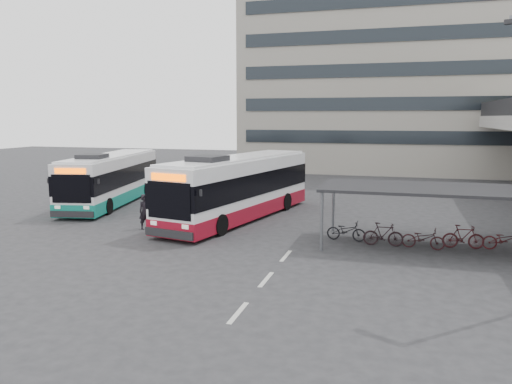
# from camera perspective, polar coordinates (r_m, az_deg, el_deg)

# --- Properties ---
(ground) EXTENTS (120.00, 120.00, 0.00)m
(ground) POSITION_cam_1_polar(r_m,az_deg,el_deg) (20.44, -3.46, -6.78)
(ground) COLOR #28282B
(ground) RESTS_ON ground
(bike_shelter) EXTENTS (10.00, 4.00, 2.54)m
(bike_shelter) POSITION_cam_1_polar(r_m,az_deg,el_deg) (21.99, 20.63, -2.38)
(bike_shelter) COLOR #595B60
(bike_shelter) RESTS_ON ground
(office_block) EXTENTS (30.00, 15.00, 25.00)m
(office_block) POSITION_cam_1_polar(r_m,az_deg,el_deg) (55.02, 15.97, 15.63)
(office_block) COLOR gray
(office_block) RESTS_ON ground
(road_markings) EXTENTS (0.15, 7.60, 0.01)m
(road_markings) POSITION_cam_1_polar(r_m,az_deg,el_deg) (16.98, 1.16, -9.97)
(road_markings) COLOR beige
(road_markings) RESTS_ON ground
(bus_main) EXTENTS (5.04, 12.39, 3.58)m
(bus_main) POSITION_cam_1_polar(r_m,az_deg,el_deg) (26.65, -1.95, 0.48)
(bus_main) COLOR white
(bus_main) RESTS_ON ground
(bus_teal) EXTENTS (4.52, 11.47, 3.32)m
(bus_teal) POSITION_cam_1_polar(r_m,az_deg,el_deg) (32.66, -16.16, 1.42)
(bus_teal) COLOR white
(bus_teal) RESTS_ON ground
(pedestrian) EXTENTS (0.71, 0.74, 1.71)m
(pedestrian) POSITION_cam_1_polar(r_m,az_deg,el_deg) (24.81, -12.56, -2.22)
(pedestrian) COLOR black
(pedestrian) RESTS_ON ground
(sign_totem_north) EXTENTS (0.56, 0.34, 2.66)m
(sign_totem_north) POSITION_cam_1_polar(r_m,az_deg,el_deg) (35.65, -19.58, 1.56)
(sign_totem_north) COLOR #A60E0A
(sign_totem_north) RESTS_ON ground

